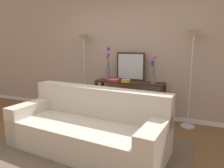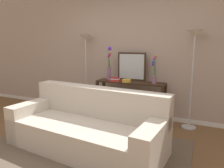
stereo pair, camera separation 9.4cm
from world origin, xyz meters
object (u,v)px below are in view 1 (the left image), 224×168
(floor_lamp_left, at_px, (84,52))
(fruit_bowl, at_px, (126,81))
(couch, at_px, (88,128))
(wall_mirror, at_px, (130,67))
(vase_tall_flowers, at_px, (108,66))
(vase_short_flowers, at_px, (153,72))
(console_table, at_px, (129,94))
(floor_lamp_right, at_px, (193,52))
(book_row_under_console, at_px, (112,115))
(book_stack, at_px, (114,80))

(floor_lamp_left, xyz_separation_m, fruit_bowl, (1.04, -0.18, -0.54))
(couch, bearing_deg, wall_mirror, 84.53)
(couch, distance_m, floor_lamp_left, 2.02)
(vase_tall_flowers, relative_size, vase_short_flowers, 1.25)
(couch, relative_size, console_table, 1.72)
(couch, height_order, floor_lamp_right, floor_lamp_right)
(vase_tall_flowers, xyz_separation_m, fruit_bowl, (0.44, -0.12, -0.27))
(couch, distance_m, floor_lamp_right, 2.25)
(console_table, relative_size, book_row_under_console, 3.88)
(floor_lamp_left, xyz_separation_m, floor_lamp_right, (2.22, -0.00, 0.03))
(floor_lamp_right, bearing_deg, fruit_bowl, -171.47)
(console_table, height_order, book_stack, book_stack)
(couch, bearing_deg, book_stack, 94.87)
(book_row_under_console, bearing_deg, couch, -81.43)
(wall_mirror, height_order, vase_tall_flowers, vase_tall_flowers)
(couch, relative_size, wall_mirror, 4.00)
(floor_lamp_left, xyz_separation_m, vase_tall_flowers, (0.60, -0.06, -0.27))
(couch, height_order, vase_short_flowers, vase_short_flowers)
(console_table, bearing_deg, floor_lamp_left, 176.23)
(floor_lamp_right, bearing_deg, book_row_under_console, -177.35)
(vase_short_flowers, xyz_separation_m, book_stack, (-0.76, -0.09, -0.18))
(fruit_bowl, bearing_deg, wall_mirror, 87.62)
(vase_short_flowers, relative_size, book_row_under_console, 1.53)
(floor_lamp_left, height_order, vase_short_flowers, floor_lamp_left)
(book_row_under_console, bearing_deg, console_table, -0.00)
(couch, relative_size, floor_lamp_right, 1.34)
(couch, xyz_separation_m, book_row_under_console, (-0.21, 1.38, -0.25))
(console_table, distance_m, floor_lamp_right, 1.43)
(couch, height_order, book_stack, book_stack)
(vase_short_flowers, height_order, fruit_bowl, vase_short_flowers)
(console_table, distance_m, book_stack, 0.42)
(floor_lamp_right, xyz_separation_m, vase_short_flowers, (-0.67, -0.09, -0.38))
(couch, height_order, book_row_under_console, couch)
(couch, relative_size, book_row_under_console, 6.65)
(vase_short_flowers, height_order, book_stack, vase_short_flowers)
(floor_lamp_left, bearing_deg, vase_tall_flowers, -5.46)
(fruit_bowl, relative_size, book_row_under_console, 0.50)
(floor_lamp_right, height_order, fruit_bowl, floor_lamp_right)
(fruit_bowl, bearing_deg, book_stack, 179.84)
(vase_tall_flowers, relative_size, book_stack, 3.34)
(book_stack, distance_m, book_row_under_console, 0.80)
(wall_mirror, distance_m, vase_short_flowers, 0.54)
(floor_lamp_left, height_order, book_stack, floor_lamp_left)
(couch, bearing_deg, floor_lamp_right, 47.72)
(wall_mirror, relative_size, vase_tall_flowers, 0.86)
(couch, height_order, floor_lamp_left, floor_lamp_left)
(vase_short_flowers, bearing_deg, couch, -115.65)
(floor_lamp_left, bearing_deg, wall_mirror, 4.04)
(floor_lamp_left, distance_m, fruit_bowl, 1.18)
(vase_tall_flowers, bearing_deg, couch, -77.78)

